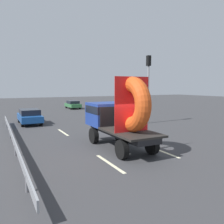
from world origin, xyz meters
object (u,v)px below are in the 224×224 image
at_px(flatbed_truck, 118,114).
at_px(oncoming_car, 73,104).
at_px(distant_sedan, 30,116).
at_px(traffic_light, 148,80).

distance_m(flatbed_truck, oncoming_car, 22.74).
height_order(flatbed_truck, oncoming_car, flatbed_truck).
relative_size(flatbed_truck, distant_sedan, 1.32).
bearing_deg(oncoming_car, distant_sedan, -123.08).
bearing_deg(traffic_light, oncoming_car, 96.69).
relative_size(flatbed_truck, traffic_light, 0.89).
bearing_deg(traffic_light, flatbed_truck, -136.55).
bearing_deg(flatbed_truck, distant_sedan, 107.30).
bearing_deg(oncoming_car, flatbed_truck, -101.30).
relative_size(flatbed_truck, oncoming_car, 1.48).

